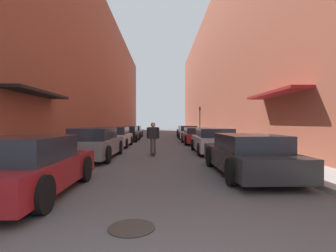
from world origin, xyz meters
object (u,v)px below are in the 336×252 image
(parked_car_left_3, at_px, (127,134))
(parked_car_right_1, at_px, (214,141))
(parked_car_left_0, at_px, (25,167))
(parked_car_left_4, at_px, (133,132))
(skateboarder, at_px, (153,135))
(parked_car_right_3, at_px, (188,133))
(manhole_cover, at_px, (132,228))
(parked_car_left_1, at_px, (95,144))
(parked_car_right_2, at_px, (196,136))
(parked_car_right_4, at_px, (186,131))
(parked_car_left_2, at_px, (115,137))
(parked_car_right_0, at_px, (247,155))
(traffic_light, at_px, (200,118))

(parked_car_left_3, height_order, parked_car_right_1, parked_car_right_1)
(parked_car_left_0, distance_m, parked_car_left_4, 22.92)
(parked_car_left_3, height_order, skateboarder, skateboarder)
(parked_car_right_3, relative_size, manhole_cover, 5.93)
(parked_car_left_1, relative_size, parked_car_right_3, 1.15)
(parked_car_left_4, relative_size, skateboarder, 2.50)
(parked_car_right_3, relative_size, skateboarder, 2.58)
(parked_car_left_1, relative_size, parked_car_right_1, 1.09)
(parked_car_left_0, relative_size, parked_car_right_2, 0.87)
(parked_car_left_1, bearing_deg, parked_car_right_1, 19.72)
(parked_car_left_1, xyz_separation_m, parked_car_right_2, (5.59, 8.03, -0.05))
(parked_car_left_4, bearing_deg, parked_car_right_4, 12.78)
(parked_car_left_1, bearing_deg, parked_car_left_0, -90.29)
(parked_car_right_2, distance_m, parked_car_right_4, 10.36)
(parked_car_right_3, bearing_deg, parked_car_left_1, -112.15)
(parked_car_left_1, xyz_separation_m, parked_car_right_4, (5.73, 18.38, -0.04))
(parked_car_left_0, bearing_deg, parked_car_left_2, 90.44)
(manhole_cover, bearing_deg, parked_car_right_0, 52.40)
(parked_car_left_4, xyz_separation_m, parked_car_right_0, (5.71, -20.79, -0.00))
(parked_car_left_2, xyz_separation_m, parked_car_right_2, (5.71, 2.16, -0.02))
(parked_car_left_3, xyz_separation_m, skateboarder, (2.60, -10.20, 0.36))
(parked_car_right_1, distance_m, traffic_light, 14.97)
(parked_car_right_2, height_order, manhole_cover, parked_car_right_2)
(parked_car_right_4, height_order, traffic_light, traffic_light)
(parked_car_left_1, relative_size, parked_car_right_0, 1.00)
(parked_car_left_0, xyz_separation_m, manhole_cover, (2.51, -1.86, -0.61))
(parked_car_left_4, height_order, parked_car_right_0, parked_car_left_4)
(parked_car_left_4, height_order, parked_car_right_3, parked_car_right_3)
(parked_car_right_1, bearing_deg, parked_car_right_3, 90.73)
(parked_car_left_1, height_order, parked_car_left_4, parked_car_left_1)
(parked_car_right_0, height_order, manhole_cover, parked_car_right_0)
(parked_car_left_0, height_order, parked_car_left_4, parked_car_left_0)
(parked_car_right_2, bearing_deg, parked_car_right_3, 90.51)
(parked_car_left_4, bearing_deg, parked_car_right_0, -74.63)
(parked_car_left_1, height_order, parked_car_left_2, parked_car_left_1)
(skateboarder, height_order, traffic_light, traffic_light)
(parked_car_left_4, height_order, parked_car_right_1, parked_car_right_1)
(manhole_cover, distance_m, traffic_light, 25.12)
(parked_car_left_4, bearing_deg, parked_car_left_2, -89.83)
(parked_car_right_4, bearing_deg, parked_car_left_4, -167.22)
(parked_car_left_1, distance_m, manhole_cover, 8.15)
(parked_car_right_0, xyz_separation_m, manhole_cover, (-3.08, -4.00, -0.60))
(parked_car_right_4, bearing_deg, traffic_light, -46.99)
(parked_car_right_4, bearing_deg, parked_car_right_2, -90.80)
(parked_car_left_4, bearing_deg, parked_car_left_0, -89.69)
(parked_car_left_1, height_order, parked_car_right_3, parked_car_left_1)
(parked_car_right_3, relative_size, traffic_light, 1.28)
(parked_car_right_3, distance_m, parked_car_right_4, 4.78)
(parked_car_right_2, height_order, traffic_light, traffic_light)
(traffic_light, bearing_deg, parked_car_right_0, -94.43)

